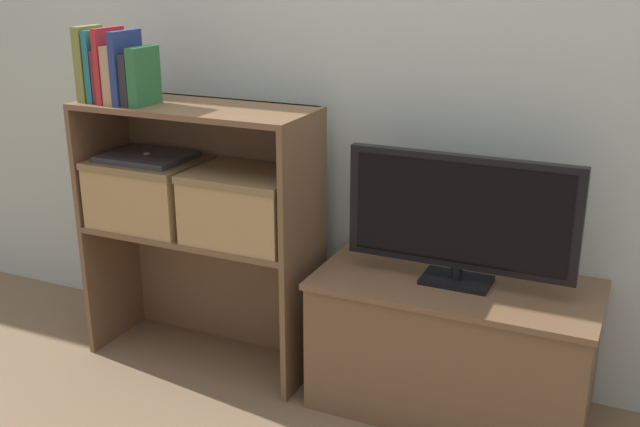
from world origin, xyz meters
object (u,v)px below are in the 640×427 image
(book_maroon, at_px, (106,76))
(book_navy, at_px, (127,68))
(book_tan, at_px, (119,74))
(book_charcoal, at_px, (135,79))
(book_crimson, at_px, (110,65))
(book_olive, at_px, (90,64))
(book_forest, at_px, (144,76))
(storage_basket_right, at_px, (246,203))
(tv_stand, at_px, (452,346))
(book_teal, at_px, (98,66))
(tv, at_px, (460,216))
(storage_basket_left, at_px, (149,189))
(laptop, at_px, (147,157))

(book_maroon, height_order, book_navy, book_navy)
(book_tan, xyz_separation_m, book_charcoal, (0.07, 0.00, -0.01))
(book_maroon, xyz_separation_m, book_tan, (0.06, 0.00, 0.01))
(book_crimson, distance_m, book_charcoal, 0.11)
(book_olive, height_order, book_forest, book_olive)
(book_crimson, xyz_separation_m, storage_basket_right, (0.49, 0.05, -0.45))
(book_olive, xyz_separation_m, book_tan, (0.12, 0.00, -0.03))
(book_forest, distance_m, storage_basket_right, 0.55)
(book_navy, bearing_deg, tv_stand, 5.56)
(book_teal, height_order, storage_basket_right, book_teal)
(book_olive, height_order, book_teal, book_olive)
(book_maroon, height_order, book_charcoal, book_maroon)
(tv_stand, distance_m, book_olive, 1.59)
(book_forest, bearing_deg, book_olive, 180.00)
(book_tan, distance_m, book_charcoal, 0.07)
(tv_stand, xyz_separation_m, tv, (0.00, -0.00, 0.46))
(book_charcoal, height_order, book_forest, book_forest)
(book_navy, height_order, book_forest, book_navy)
(book_crimson, bearing_deg, tv_stand, 5.25)
(tv_stand, relative_size, book_tan, 4.55)
(book_forest, height_order, storage_basket_left, book_forest)
(book_teal, xyz_separation_m, laptop, (0.14, 0.05, -0.32))
(tv, xyz_separation_m, book_maroon, (-1.26, -0.11, 0.37))
(book_teal, xyz_separation_m, book_tan, (0.09, 0.00, -0.02))
(tv, distance_m, book_teal, 1.35)
(book_maroon, bearing_deg, storage_basket_left, 25.16)
(book_tan, xyz_separation_m, book_forest, (0.11, 0.00, -0.00))
(tv_stand, distance_m, storage_basket_left, 1.22)
(book_navy, bearing_deg, book_crimson, -180.00)
(book_olive, bearing_deg, book_tan, 0.00)
(book_maroon, bearing_deg, book_forest, 0.00)
(tv_stand, distance_m, book_navy, 1.45)
(book_teal, bearing_deg, tv_stand, 5.03)
(book_forest, bearing_deg, storage_basket_left, 135.95)
(book_charcoal, distance_m, book_forest, 0.04)
(tv, bearing_deg, book_navy, -174.51)
(book_crimson, bearing_deg, storage_basket_left, 31.16)
(tv, bearing_deg, book_teal, -175.04)
(book_olive, height_order, book_charcoal, book_olive)
(tv_stand, xyz_separation_m, book_olive, (-1.32, -0.11, 0.87))
(tv_stand, height_order, book_crimson, book_crimson)
(book_maroon, bearing_deg, book_teal, 180.00)
(book_maroon, distance_m, book_forest, 0.16)
(book_olive, distance_m, book_tan, 0.13)
(tv_stand, bearing_deg, book_charcoal, -174.28)
(book_crimson, bearing_deg, book_maroon, 180.00)
(storage_basket_left, bearing_deg, book_crimson, -148.84)
(book_teal, height_order, book_tan, book_teal)
(storage_basket_left, bearing_deg, book_teal, -159.82)
(book_teal, height_order, book_charcoal, book_teal)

